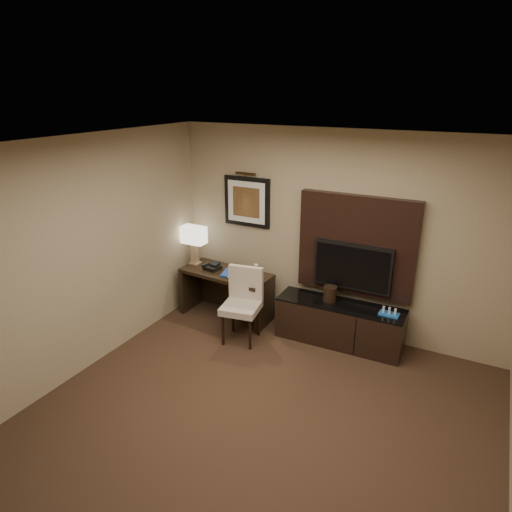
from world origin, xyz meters
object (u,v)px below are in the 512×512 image
Objects in this scene: desk at (227,294)px; desk_chair at (241,307)px; minibar_tray at (389,312)px; water_bottle at (256,270)px; table_lamp at (194,247)px; tv at (352,267)px; ice_bucket at (330,294)px; desk_phone at (212,266)px; credenza at (339,323)px.

desk is 1.35× the size of desk_chair.
water_bottle is at bearing 178.88° from minibar_tray.
desk_chair is at bearing -27.00° from table_lamp.
table_lamp is at bearing -179.92° from water_bottle.
table_lamp is at bearing -175.88° from tv.
ice_bucket is 0.83× the size of minibar_tray.
desk_chair is 4.54× the size of desk_phone.
ice_bucket is at bearing 6.92° from desk.
water_bottle is (-0.07, 0.56, 0.30)m from desk_chair.
tv reaches higher than minibar_tray.
desk_chair is at bearing -163.49° from minibar_tray.
desk_chair reaches higher than desk_phone.
desk_chair is at bearing -23.65° from desk_phone.
tv reaches higher than table_lamp.
ice_bucket reaches higher than credenza.
ice_bucket reaches higher than desk.
tv is 1.52m from desk_chair.
table_lamp reaches higher than desk_phone.
credenza is 8.26× the size of ice_bucket.
desk is at bearing -177.27° from ice_bucket.
desk_phone is (-1.97, -0.24, -0.27)m from tv.
desk reaches higher than credenza.
desk is 1.55m from ice_bucket.
water_bottle is at bearing 0.08° from table_lamp.
desk_chair is 0.93m from desk_phone.
desk is 0.80× the size of credenza.
desk is at bearing -171.59° from water_bottle.
tv is 4.21× the size of minibar_tray.
credenza is 3.16× the size of table_lamp.
desk reaches higher than minibar_tray.
ice_bucket is (1.00, 0.57, 0.17)m from desk_chair.
water_bottle reaches higher than desk.
desk_chair is 1.85m from minibar_tray.
water_bottle is at bearing 87.60° from desk_chair.
minibar_tray is (0.55, -0.20, -0.42)m from tv.
credenza is (1.68, 0.04, -0.07)m from desk.
water_bottle is at bearing -172.71° from tv.
desk_phone is at bearing -179.59° from credenza.
desk_phone is at bearing -173.36° from desk.
desk_chair is (-1.16, -0.54, 0.20)m from credenza.
desk_chair is 1.88× the size of table_lamp.
table_lamp is (-2.32, -0.17, -0.06)m from tv.
water_bottle is at bearing 177.73° from credenza.
table_lamp is (-2.26, 0.02, 0.68)m from credenza.
desk_chair is at bearing -82.55° from water_bottle.
credenza is 1.68× the size of desk_chair.
ice_bucket is (1.07, 0.01, -0.13)m from water_bottle.
table_lamp is 2.89m from minibar_tray.
credenza is 0.41m from ice_bucket.
desk_chair is at bearing -149.27° from tv.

